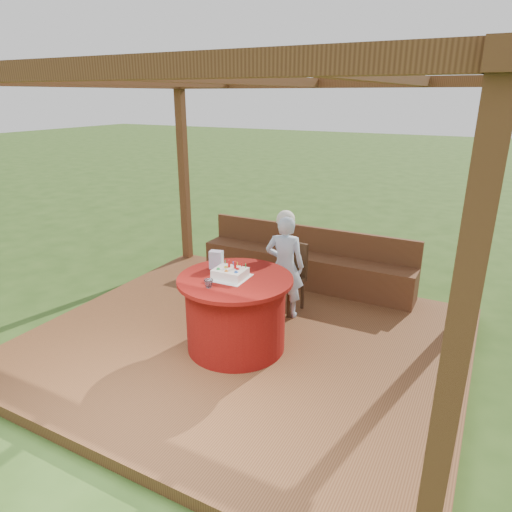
% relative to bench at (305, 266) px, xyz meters
% --- Properties ---
extents(ground, '(60.00, 60.00, 0.00)m').
position_rel_bench_xyz_m(ground, '(0.00, -1.72, -0.38)').
color(ground, '#2B4A18').
rests_on(ground, ground).
extents(deck, '(4.50, 4.00, 0.12)m').
position_rel_bench_xyz_m(deck, '(0.00, -1.72, -0.32)').
color(deck, brown).
rests_on(deck, ground).
extents(pergola, '(4.50, 4.00, 2.72)m').
position_rel_bench_xyz_m(pergola, '(0.00, -1.72, 2.02)').
color(pergola, brown).
rests_on(pergola, deck).
extents(bench, '(3.00, 0.42, 0.80)m').
position_rel_bench_xyz_m(bench, '(0.00, 0.00, 0.00)').
color(bench, brown).
rests_on(bench, deck).
extents(table, '(1.17, 1.17, 0.79)m').
position_rel_bench_xyz_m(table, '(-0.00, -1.91, 0.14)').
color(table, maroon).
rests_on(table, deck).
extents(chair, '(0.45, 0.45, 0.84)m').
position_rel_bench_xyz_m(chair, '(0.10, -0.79, 0.19)').
color(chair, '#372111').
rests_on(chair, deck).
extents(elderly_woman, '(0.52, 0.40, 1.30)m').
position_rel_bench_xyz_m(elderly_woman, '(0.13, -1.00, 0.39)').
color(elderly_woman, '#A4C7F4').
rests_on(elderly_woman, deck).
extents(birthday_cake, '(0.37, 0.37, 0.17)m').
position_rel_bench_xyz_m(birthday_cake, '(-0.04, -1.94, 0.57)').
color(birthday_cake, white).
rests_on(birthday_cake, table).
extents(gift_bag, '(0.15, 0.12, 0.19)m').
position_rel_bench_xyz_m(gift_bag, '(-0.31, -1.78, 0.62)').
color(gift_bag, '#E795D4').
rests_on(gift_bag, table).
extents(drinking_glass, '(0.11, 0.11, 0.08)m').
position_rel_bench_xyz_m(drinking_glass, '(-0.10, -2.25, 0.57)').
color(drinking_glass, white).
rests_on(drinking_glass, table).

